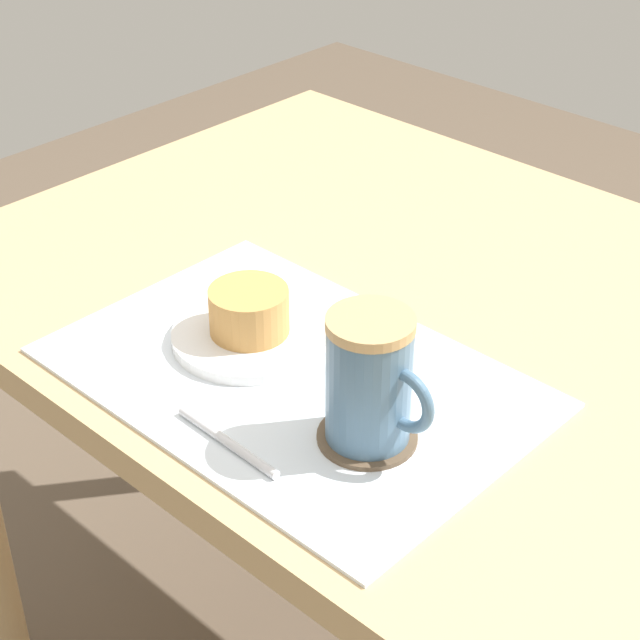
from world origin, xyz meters
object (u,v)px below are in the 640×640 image
dining_table (458,382)px  pastry (249,311)px  pastry_plate (250,336)px  coffee_mug (371,380)px

dining_table → pastry: (-0.14, -0.18, 0.12)m
pastry_plate → pastry: size_ratio=1.97×
pastry_plate → coffee_mug: 0.21m
pastry → pastry_plate: bearing=0.0°
pastry → coffee_mug: coffee_mug is taller
pastry → coffee_mug: 0.20m
dining_table → pastry_plate: pastry_plate is taller
coffee_mug → pastry: bearing=169.3°
pastry_plate → coffee_mug: size_ratio=1.30×
dining_table → coffee_mug: 0.28m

